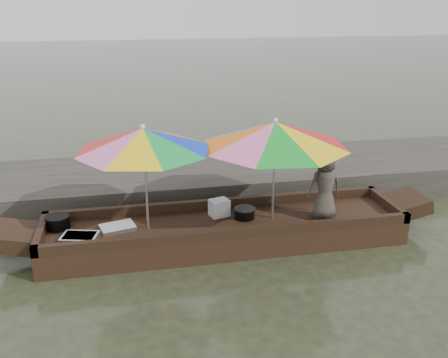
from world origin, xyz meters
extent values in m
plane|color=#262B1D|center=(0.00, 0.00, 0.00)|extent=(80.00, 80.00, 0.00)
cube|color=#2D2B26|center=(0.00, 2.20, 0.25)|extent=(22.00, 2.20, 0.50)
cube|color=black|center=(0.00, 0.00, 0.17)|extent=(5.36, 1.20, 0.35)
cylinder|color=black|center=(-2.43, 0.29, 0.44)|extent=(0.35, 0.35, 0.18)
cube|color=silver|center=(-2.09, -0.21, 0.39)|extent=(0.55, 0.45, 0.09)
cube|color=silver|center=(-1.58, 0.07, 0.38)|extent=(0.55, 0.45, 0.06)
cylinder|color=black|center=(0.32, 0.09, 0.42)|extent=(0.31, 0.31, 0.14)
cube|color=silver|center=(-0.04, 0.25, 0.48)|extent=(0.33, 0.29, 0.26)
imported|color=#423B34|center=(1.49, -0.14, 0.88)|extent=(0.53, 0.37, 1.05)
camera|label=1|loc=(-1.37, -6.65, 3.51)|focal=40.00mm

